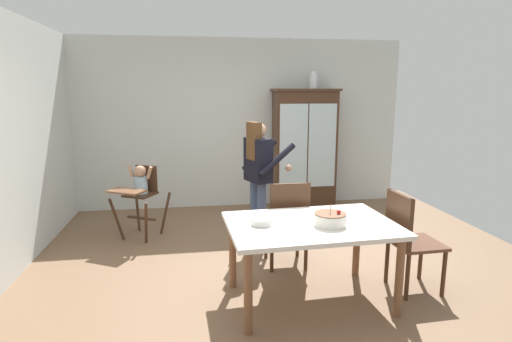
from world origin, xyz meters
name	(u,v)px	position (x,y,z in m)	size (l,w,h in m)	color
ground_plane	(270,271)	(0.00, 0.00, 0.00)	(6.24, 6.24, 0.00)	brown
wall_back	(240,124)	(0.00, 2.63, 1.35)	(5.32, 0.06, 2.70)	silver
china_cabinet	(304,148)	(1.00, 2.37, 0.96)	(1.05, 0.48, 1.92)	#422819
ceramic_vase	(313,81)	(1.13, 2.37, 2.03)	(0.13, 0.13, 0.27)	white
high_chair_with_toddler	(140,188)	(-1.46, 1.28, 0.65)	(0.78, 0.84, 0.95)	#422819
adult_person	(259,169)	(-0.01, 0.72, 0.97)	(0.63, 0.62, 1.53)	#3D4C6B
dining_table	(311,233)	(0.24, -0.66, 0.65)	(1.52, 1.07, 0.74)	silver
birthday_cake	(330,219)	(0.38, -0.74, 0.79)	(0.28, 0.28, 0.19)	white
serving_bowl	(261,222)	(-0.21, -0.64, 0.77)	(0.18, 0.18, 0.06)	silver
dining_chair_far_side	(288,218)	(0.20, 0.05, 0.56)	(0.44, 0.44, 0.96)	#422819
dining_chair_right_end	(407,235)	(1.19, -0.61, 0.56)	(0.46, 0.46, 0.96)	#422819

